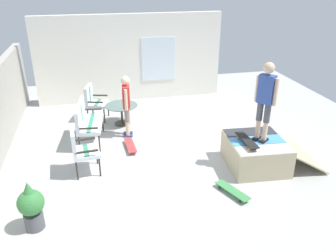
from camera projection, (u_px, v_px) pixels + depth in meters
ground_plane at (172, 151)px, 8.44m from camera, size 12.00×12.00×0.10m
house_facade at (131, 58)px, 11.11m from camera, size 0.23×6.00×2.78m
skate_ramp at (257, 153)px, 7.60m from camera, size 1.44×2.13×0.64m
patio_bench at (86, 119)px, 8.55m from camera, size 1.31×0.69×1.02m
patio_chair_near_house at (93, 99)px, 9.85m from camera, size 0.74×0.70×1.02m
patio_chair_by_wall at (80, 147)px, 7.22m from camera, size 0.66×0.60×1.02m
patio_table at (122, 111)px, 9.63m from camera, size 0.90×0.90×0.57m
person_watching at (126, 102)px, 8.74m from camera, size 0.48×0.27×1.61m
person_skater at (266, 96)px, 7.03m from camera, size 0.40×0.36×1.72m
skateboard_by_bench at (130, 145)px, 8.43m from camera, size 0.81×0.24×0.10m
skateboard_spare at (232, 191)px, 6.70m from camera, size 0.81×0.50×0.10m
skateboard_on_ramp at (247, 140)px, 7.26m from camera, size 0.80×0.22×0.10m
potted_plant at (31, 205)px, 5.67m from camera, size 0.44×0.44×0.92m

